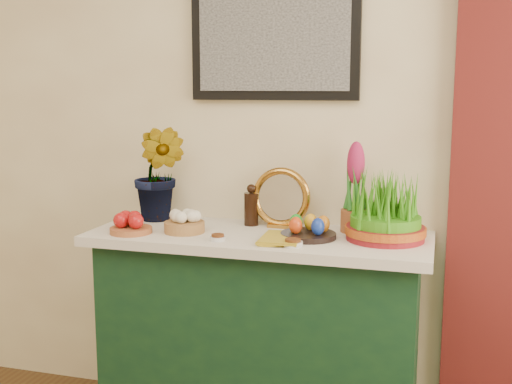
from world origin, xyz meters
TOP-DOWN VIEW (x-y plane):
  - sideboard at (0.05, 2.00)m, footprint 1.30×0.45m
  - tablecloth at (0.05, 2.00)m, footprint 1.40×0.55m
  - hyacinth_green at (-0.44, 2.12)m, footprint 0.30×0.26m
  - apple_bowl at (-0.46, 1.86)m, footprint 0.22×0.22m
  - garlic_basket at (-0.25, 1.93)m, footprint 0.19×0.19m
  - vinegar_cruet at (-0.02, 2.14)m, footprint 0.06×0.06m
  - mirror at (0.11, 2.15)m, footprint 0.26×0.08m
  - book at (0.10, 1.89)m, footprint 0.15×0.22m
  - spice_dish_left at (-0.07, 1.83)m, footprint 0.06×0.06m
  - spice_dish_right at (0.24, 1.82)m, footprint 0.08×0.08m
  - egg_plate at (0.27, 1.97)m, footprint 0.26×0.26m
  - hyacinth_pink at (0.43, 2.14)m, footprint 0.12×0.12m
  - wheatgrass_sabzeh at (0.56, 2.03)m, footprint 0.32×0.32m

SIDE VIEW (x-z plane):
  - sideboard at x=0.05m, z-range 0.00..0.85m
  - tablecloth at x=0.05m, z-range 0.85..0.89m
  - spice_dish_left at x=-0.07m, z-range 0.89..0.91m
  - spice_dish_right at x=0.24m, z-range 0.89..0.92m
  - book at x=0.10m, z-range 0.89..0.92m
  - egg_plate at x=0.27m, z-range 0.88..0.97m
  - apple_bowl at x=-0.46m, z-range 0.88..0.97m
  - garlic_basket at x=-0.25m, z-range 0.88..0.98m
  - vinegar_cruet at x=-0.02m, z-range 0.88..1.06m
  - wheatgrass_sabzeh at x=0.56m, z-range 0.87..1.13m
  - mirror at x=0.11m, z-range 0.88..1.14m
  - hyacinth_pink at x=0.43m, z-range 0.87..1.25m
  - hyacinth_green at x=-0.44m, z-range 0.89..1.46m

